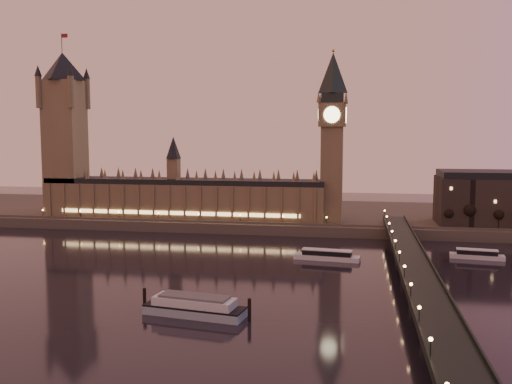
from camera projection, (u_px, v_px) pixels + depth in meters
The scene contains 12 objects.
ground at pixel (190, 277), 240.55m from camera, with size 700.00×700.00×0.00m, color black.
far_embankment at pixel (299, 215), 396.69m from camera, with size 560.00×130.00×6.00m, color #423D35.
palace_of_westminster at pixel (183, 194), 363.66m from camera, with size 180.00×26.62×52.00m.
victoria_tower at pixel (65, 124), 372.73m from camera, with size 31.68×31.68×118.00m.
big_ben at pixel (332, 127), 343.03m from camera, with size 17.68×17.68×104.00m.
westminster_bridge at pixel (414, 273), 224.23m from camera, with size 13.20×260.00×15.30m.
bare_tree_0 at pixel (446, 213), 325.18m from camera, with size 5.97×5.97×12.13m.
bare_tree_1 at pixel (470, 213), 322.88m from camera, with size 5.97×5.97×12.13m.
bare_tree_2 at pixel (495, 214), 320.59m from camera, with size 5.97×5.97×12.13m.
cruise_boat_a at pixel (327, 255), 272.14m from camera, with size 31.91×10.43×5.01m.
cruise_boat_b at pixel (477, 255), 274.78m from camera, with size 25.57×9.37×4.61m.
moored_barge at pixel (194, 306), 189.84m from camera, with size 39.20×14.75×7.27m.
Camera 1 is at (68.33, -227.03, 61.08)m, focal length 40.00 mm.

